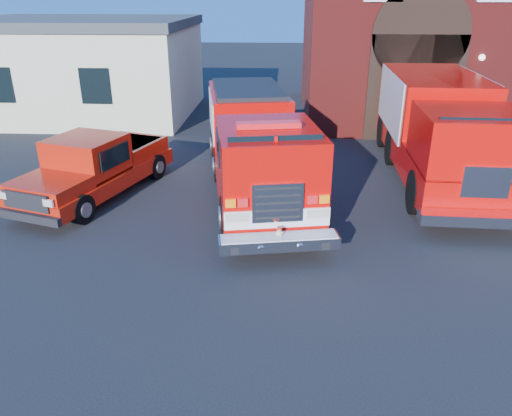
# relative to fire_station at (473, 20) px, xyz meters

# --- Properties ---
(ground) EXTENTS (100.00, 100.00, 0.00)m
(ground) POSITION_rel_fire_station_xyz_m (-8.99, -13.98, -4.25)
(ground) COLOR black
(ground) RESTS_ON ground
(parking_stripe_mid) EXTENTS (0.12, 3.00, 0.01)m
(parking_stripe_mid) POSITION_rel_fire_station_xyz_m (-2.49, -9.98, -4.25)
(parking_stripe_mid) COLOR yellow
(parking_stripe_mid) RESTS_ON ground
(parking_stripe_far) EXTENTS (0.12, 3.00, 0.01)m
(parking_stripe_far) POSITION_rel_fire_station_xyz_m (-2.49, -6.98, -4.25)
(parking_stripe_far) COLOR yellow
(parking_stripe_far) RESTS_ON ground
(fire_station) EXTENTS (15.20, 10.20, 8.45)m
(fire_station) POSITION_rel_fire_station_xyz_m (0.00, 0.00, 0.00)
(fire_station) COLOR maroon
(fire_station) RESTS_ON ground
(side_building) EXTENTS (10.20, 8.20, 4.35)m
(side_building) POSITION_rel_fire_station_xyz_m (-17.99, -0.99, -2.05)
(side_building) COLOR beige
(side_building) RESTS_ON ground
(fire_engine) EXTENTS (3.94, 9.09, 2.71)m
(fire_engine) POSITION_rel_fire_station_xyz_m (-9.27, -10.87, -2.85)
(fire_engine) COLOR black
(fire_engine) RESTS_ON ground
(pickup_truck) EXTENTS (3.50, 5.80, 1.79)m
(pickup_truck) POSITION_rel_fire_station_xyz_m (-13.80, -11.49, -3.41)
(pickup_truck) COLOR black
(pickup_truck) RESTS_ON ground
(secondary_truck) EXTENTS (3.17, 9.27, 2.98)m
(secondary_truck) POSITION_rel_fire_station_xyz_m (-3.60, -9.21, -2.63)
(secondary_truck) COLOR black
(secondary_truck) RESTS_ON ground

